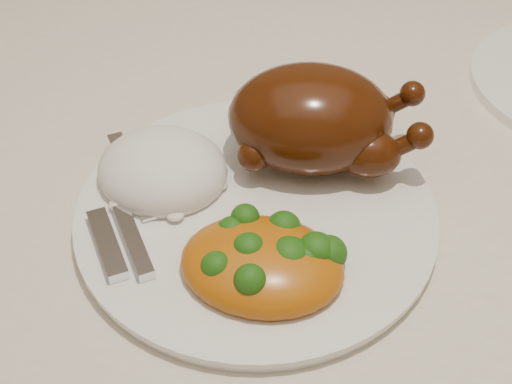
{
  "coord_description": "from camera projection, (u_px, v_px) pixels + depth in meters",
  "views": [
    {
      "loc": [
        0.01,
        -0.49,
        1.21
      ],
      "look_at": [
        -0.03,
        -0.07,
        0.8
      ],
      "focal_mm": 50.0,
      "sensor_mm": 36.0,
      "label": 1
    }
  ],
  "objects": [
    {
      "name": "tablecloth",
      "position": [
        299.0,
        194.0,
        0.68
      ],
      "size": [
        1.73,
        1.03,
        0.18
      ],
      "color": "beige",
      "rests_on": "dining_table"
    },
    {
      "name": "rice_mound",
      "position": [
        163.0,
        171.0,
        0.62
      ],
      "size": [
        0.13,
        0.12,
        0.06
      ],
      "rotation": [
        0.0,
        0.0,
        -0.14
      ],
      "color": "white",
      "rests_on": "dinner_plate"
    },
    {
      "name": "roast_chicken",
      "position": [
        315.0,
        119.0,
        0.62
      ],
      "size": [
        0.18,
        0.12,
        0.09
      ],
      "rotation": [
        0.0,
        0.0,
        0.05
      ],
      "color": "#411906",
      "rests_on": "dinner_plate"
    },
    {
      "name": "mac_and_cheese",
      "position": [
        271.0,
        260.0,
        0.55
      ],
      "size": [
        0.14,
        0.11,
        0.05
      ],
      "rotation": [
        0.0,
        0.0,
        -0.1
      ],
      "color": "#BB550C",
      "rests_on": "dinner_plate"
    },
    {
      "name": "dinner_plate",
      "position": [
        256.0,
        214.0,
        0.61
      ],
      "size": [
        0.33,
        0.33,
        0.01
      ],
      "primitive_type": "cylinder",
      "rotation": [
        0.0,
        0.0,
        -0.1
      ],
      "color": "white",
      "rests_on": "tablecloth"
    },
    {
      "name": "dining_table",
      "position": [
        296.0,
        245.0,
        0.73
      ],
      "size": [
        1.6,
        0.9,
        0.76
      ],
      "color": "brown",
      "rests_on": "floor"
    },
    {
      "name": "cutlery",
      "position": [
        127.0,
        219.0,
        0.59
      ],
      "size": [
        0.08,
        0.18,
        0.01
      ],
      "rotation": [
        0.0,
        0.0,
        0.49
      ],
      "color": "silver",
      "rests_on": "dinner_plate"
    }
  ]
}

